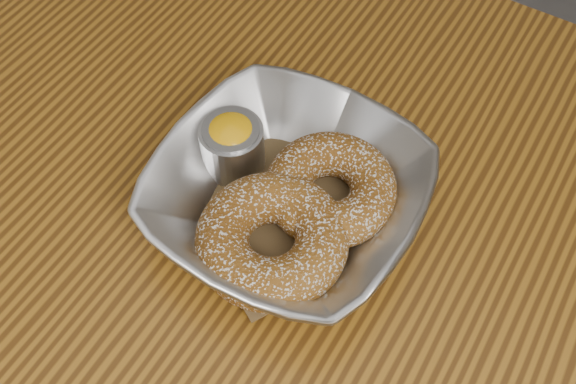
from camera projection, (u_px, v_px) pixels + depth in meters
The scene contains 6 objects.
table at pixel (334, 371), 0.57m from camera, with size 1.20×0.80×0.75m.
serving_bowl at pixel (288, 195), 0.53m from camera, with size 0.21×0.21×0.05m, color #B1B3B8.
parchment at pixel (288, 206), 0.54m from camera, with size 0.14×0.14×0.00m, color brown.
donut_back at pixel (330, 188), 0.53m from camera, with size 0.10×0.10×0.04m, color brown.
donut_front at pixel (272, 240), 0.50m from camera, with size 0.11×0.11×0.04m, color brown.
ramekin at pixel (232, 144), 0.54m from camera, with size 0.05×0.05×0.05m.
Camera 1 is at (0.06, -0.18, 1.22)m, focal length 42.00 mm.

